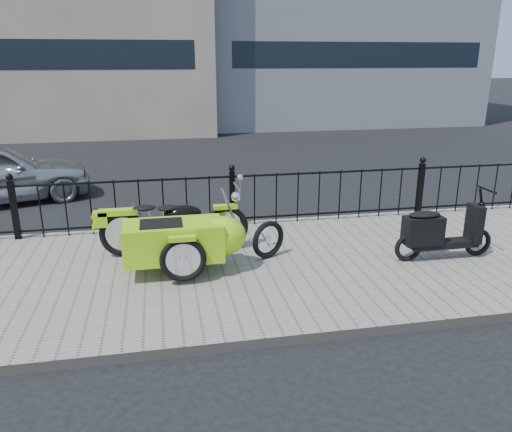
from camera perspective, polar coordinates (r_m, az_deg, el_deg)
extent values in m
plane|color=black|center=(7.55, -1.22, -5.05)|extent=(120.00, 120.00, 0.00)
cube|color=gray|center=(7.08, -0.53, -6.14)|extent=(30.00, 3.80, 0.12)
cube|color=gray|center=(8.86, -2.81, -1.15)|extent=(30.00, 0.10, 0.12)
cylinder|color=black|center=(8.47, -2.77, 4.51)|extent=(14.00, 0.04, 0.04)
cylinder|color=black|center=(8.67, -2.70, -0.31)|extent=(14.00, 0.04, 0.04)
cube|color=black|center=(8.80, -25.89, 0.60)|extent=(0.09, 0.09, 0.96)
sphere|color=black|center=(8.68, -26.37, 4.01)|extent=(0.11, 0.11, 0.11)
cube|color=black|center=(8.57, -2.73, 1.98)|extent=(0.09, 0.09, 0.96)
sphere|color=black|center=(8.44, -2.78, 5.51)|extent=(0.11, 0.11, 0.11)
cube|color=black|center=(9.69, 18.23, 2.95)|extent=(0.09, 0.09, 0.96)
sphere|color=black|center=(9.57, 18.54, 6.07)|extent=(0.11, 0.11, 0.11)
cube|color=black|center=(19.49, -26.47, 16.19)|extent=(12.50, 0.06, 1.00)
cube|color=black|center=(21.50, 11.90, 17.57)|extent=(10.50, 0.06, 1.00)
torus|color=black|center=(7.54, -3.47, -1.35)|extent=(0.69, 0.09, 0.69)
torus|color=black|center=(7.50, -14.90, -2.02)|extent=(0.69, 0.09, 0.69)
torus|color=black|center=(6.42, -8.33, -4.99)|extent=(0.60, 0.08, 0.60)
cube|color=gray|center=(7.48, -9.18, -1.55)|extent=(0.34, 0.22, 0.24)
cylinder|color=black|center=(7.50, -9.16, -2.05)|extent=(1.40, 0.04, 0.04)
ellipsoid|color=black|center=(7.40, -8.35, 0.26)|extent=(0.54, 0.29, 0.26)
cylinder|color=silver|center=(7.38, -2.18, 3.29)|extent=(0.03, 0.56, 0.03)
cylinder|color=silver|center=(7.45, -3.06, 0.94)|extent=(0.25, 0.04, 0.59)
sphere|color=silver|center=(7.41, -2.32, 2.24)|extent=(0.15, 0.15, 0.15)
cube|color=#9CE214|center=(7.43, -3.52, 1.06)|extent=(0.36, 0.12, 0.06)
cube|color=#9CE214|center=(7.40, -15.50, 0.44)|extent=(0.55, 0.16, 0.08)
ellipsoid|color=black|center=(7.37, -10.09, 0.90)|extent=(0.31, 0.22, 0.08)
ellipsoid|color=black|center=(7.37, -12.58, 0.91)|extent=(0.31, 0.22, 0.08)
sphere|color=red|center=(7.46, -18.13, -0.16)|extent=(0.07, 0.07, 0.07)
cube|color=yellow|center=(7.61, -18.07, -1.23)|extent=(0.02, 0.14, 0.10)
cube|color=#9CE214|center=(6.73, -9.40, -2.80)|extent=(1.30, 0.62, 0.50)
ellipsoid|color=#9CE214|center=(6.77, -3.91, -2.26)|extent=(0.65, 0.60, 0.54)
cube|color=black|center=(6.66, -10.79, -1.02)|extent=(0.55, 0.43, 0.06)
cube|color=#9CE214|center=(6.31, -8.44, -2.56)|extent=(0.34, 0.11, 0.06)
torus|color=black|center=(8.03, 24.02, -2.74)|extent=(0.41, 0.07, 0.41)
torus|color=black|center=(7.46, 17.00, -3.45)|extent=(0.41, 0.07, 0.41)
cube|color=black|center=(7.73, 20.65, -2.98)|extent=(1.01, 0.22, 0.10)
cube|color=black|center=(7.48, 18.54, -1.55)|extent=(0.55, 0.26, 0.40)
ellipsoid|color=black|center=(7.41, 18.71, 0.14)|extent=(0.47, 0.24, 0.09)
cube|color=black|center=(7.88, 23.69, -0.78)|extent=(0.12, 0.30, 0.55)
cylinder|color=black|center=(7.84, 24.38, 1.35)|extent=(0.16, 0.04, 0.45)
cylinder|color=black|center=(7.81, 24.81, 2.78)|extent=(0.03, 0.44, 0.03)
torus|color=black|center=(7.23, 1.41, -2.70)|extent=(0.54, 0.33, 0.56)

